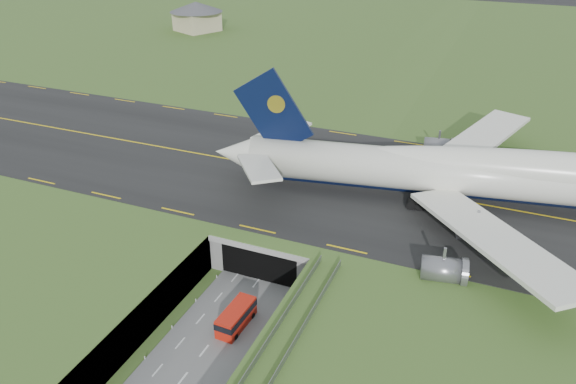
% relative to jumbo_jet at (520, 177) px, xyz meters
% --- Properties ---
extents(ground, '(900.00, 900.00, 0.00)m').
position_rel_jumbo_jet_xyz_m(ground, '(-33.10, -33.45, -11.75)').
color(ground, '#415F26').
rests_on(ground, ground).
extents(airfield_deck, '(800.00, 800.00, 6.00)m').
position_rel_jumbo_jet_xyz_m(airfield_deck, '(-33.10, -33.45, -8.75)').
color(airfield_deck, gray).
rests_on(airfield_deck, ground).
extents(trench_road, '(12.00, 75.00, 0.20)m').
position_rel_jumbo_jet_xyz_m(trench_road, '(-33.10, -40.95, -11.65)').
color(trench_road, slate).
rests_on(trench_road, ground).
extents(taxiway, '(800.00, 44.00, 0.18)m').
position_rel_jumbo_jet_xyz_m(taxiway, '(-33.10, -0.45, -5.66)').
color(taxiway, black).
rests_on(taxiway, airfield_deck).
extents(tunnel_portal, '(17.00, 22.30, 6.00)m').
position_rel_jumbo_jet_xyz_m(tunnel_portal, '(-33.10, -16.74, -8.42)').
color(tunnel_portal, gray).
rests_on(tunnel_portal, ground).
extents(jumbo_jet, '(101.71, 63.45, 21.31)m').
position_rel_jumbo_jet_xyz_m(jumbo_jet, '(0.00, 0.00, 0.00)').
color(jumbo_jet, white).
rests_on(jumbo_jet, ground).
extents(shuttle_tram, '(2.90, 6.98, 2.82)m').
position_rel_jumbo_jet_xyz_m(shuttle_tram, '(-31.54, -35.69, -10.19)').
color(shuttle_tram, red).
rests_on(shuttle_tram, ground).
extents(service_building, '(25.68, 25.68, 10.58)m').
position_rel_jumbo_jet_xyz_m(service_building, '(-117.06, 98.75, 0.52)').
color(service_building, '#C1B38B').
rests_on(service_building, ground).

